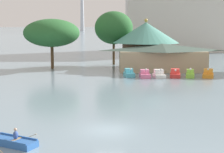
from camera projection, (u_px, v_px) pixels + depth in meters
name	position (u px, v px, depth m)	size (l,w,h in m)	color
ground_plane	(110.00, 130.00, 28.69)	(2000.00, 2000.00, 0.00)	gray
rowboat_with_rower	(13.00, 142.00, 25.05)	(3.79, 3.42, 1.53)	#2D60AD
pedal_boat_cyan	(129.00, 73.00, 57.72)	(1.85, 2.56, 1.54)	#4CB7CC
pedal_boat_pink	(145.00, 74.00, 56.75)	(1.73, 2.68, 1.61)	pink
pedal_boat_white	(159.00, 74.00, 56.72)	(1.89, 2.76, 1.60)	white
pedal_boat_red	(175.00, 74.00, 57.19)	(2.06, 3.09, 1.45)	red
pedal_boat_lime	(190.00, 74.00, 56.93)	(1.81, 2.57, 1.65)	#8CCC3F
pedal_boat_orange	(208.00, 74.00, 56.91)	(2.37, 2.98, 1.60)	orange
boathouse	(162.00, 57.00, 64.17)	(16.58, 6.88, 4.98)	tan
green_roof_pavilion	(146.00, 41.00, 69.67)	(12.92, 12.92, 9.53)	brown
shoreline_tree_tall_left	(52.00, 33.00, 67.38)	(10.62, 10.62, 9.47)	brown
shoreline_tree_mid	(114.00, 28.00, 73.93)	(7.97, 7.97, 11.14)	brown
background_building_block	(178.00, 10.00, 110.62)	(32.50, 14.91, 25.82)	beige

